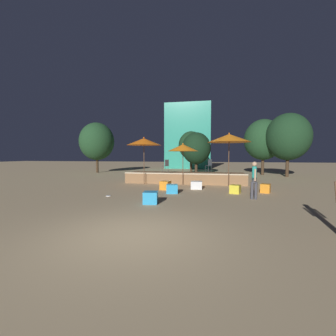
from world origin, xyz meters
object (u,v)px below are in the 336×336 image
bistro_chair_1 (209,164)px  cube_seat_5 (196,185)px  bistro_chair_0 (166,165)px  background_tree_4 (191,145)px  cube_seat_1 (172,189)px  background_tree_1 (263,140)px  cube_seat_4 (151,198)px  frisbee_disc (108,196)px  person_0 (254,179)px  cube_seat_3 (165,185)px  patio_umbrella_0 (183,148)px  patio_umbrella_2 (229,138)px  patio_umbrella_1 (144,142)px  background_tree_0 (288,137)px  background_tree_3 (196,148)px  cube_seat_2 (265,188)px  cube_seat_0 (235,189)px  background_tree_2 (97,141)px

bistro_chair_1 → cube_seat_5: bearing=-59.7°
bistro_chair_0 → background_tree_4: (0.76, 10.92, 1.81)m
cube_seat_1 → background_tree_1: bearing=60.5°
background_tree_1 → cube_seat_4: bearing=-116.4°
cube_seat_1 → frisbee_disc: size_ratio=2.80×
cube_seat_1 → bistro_chair_1: 5.76m
cube_seat_4 → person_0: 4.69m
bistro_chair_0 → cube_seat_3: bearing=43.8°
cube_seat_4 → background_tree_4: size_ratio=0.14×
patio_umbrella_0 → cube_seat_3: patio_umbrella_0 is taller
patio_umbrella_2 → bistro_chair_1: (-1.23, 2.15, -1.73)m
patio_umbrella_0 → bistro_chair_0: (-1.26, 0.57, -1.15)m
patio_umbrella_1 → background_tree_0: bearing=33.3°
person_0 → frisbee_disc: (-6.74, -0.57, -0.89)m
cube_seat_1 → bistro_chair_0: bistro_chair_0 is taller
cube_seat_1 → background_tree_3: 11.77m
cube_seat_5 → background_tree_3: background_tree_3 is taller
cube_seat_2 → cube_seat_4: size_ratio=0.91×
person_0 → background_tree_4: size_ratio=0.36×
patio_umbrella_1 → bistro_chair_1: size_ratio=3.56×
cube_seat_2 → person_0: size_ratio=0.35×
cube_seat_2 → background_tree_4: 15.10m
frisbee_disc → background_tree_0: (11.58, 12.07, 3.60)m
cube_seat_3 → bistro_chair_1: (2.41, 4.26, 1.06)m
patio_umbrella_1 → patio_umbrella_2: bearing=-0.2°
person_0 → background_tree_0: background_tree_0 is taller
patio_umbrella_1 → bistro_chair_1: bearing=26.2°
cube_seat_3 → person_0: (4.47, -1.99, 0.66)m
patio_umbrella_0 → background_tree_4: background_tree_4 is taller
background_tree_0 → background_tree_4: size_ratio=1.21×
bistro_chair_0 → bistro_chair_1: 3.27m
background_tree_0 → background_tree_3: (-8.28, 0.91, -0.96)m
person_0 → bistro_chair_1: size_ratio=1.88×
patio_umbrella_0 → bistro_chair_0: bearing=155.6°
patio_umbrella_0 → cube_seat_2: (4.67, -2.39, -2.23)m
patio_umbrella_1 → cube_seat_0: size_ratio=5.16×
patio_umbrella_1 → bistro_chair_0: (1.37, 0.79, -1.57)m
bistro_chair_0 → cube_seat_2: bearing=96.5°
bistro_chair_0 → background_tree_2: (-9.62, 7.99, 2.20)m
cube_seat_4 → bistro_chair_0: 6.76m
cube_seat_1 → bistro_chair_1: bistro_chair_1 is taller
patio_umbrella_2 → background_tree_0: 9.34m
cube_seat_5 → bistro_chair_1: 3.85m
patio_umbrella_2 → cube_seat_1: patio_umbrella_2 is taller
person_0 → cube_seat_5: bearing=133.3°
bistro_chair_0 → background_tree_2: background_tree_2 is taller
bistro_chair_1 → cube_seat_3: bearing=-78.5°
cube_seat_5 → background_tree_0: background_tree_0 is taller
bistro_chair_1 → background_tree_2: 14.40m
patio_umbrella_1 → patio_umbrella_2: (5.57, -0.02, 0.16)m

